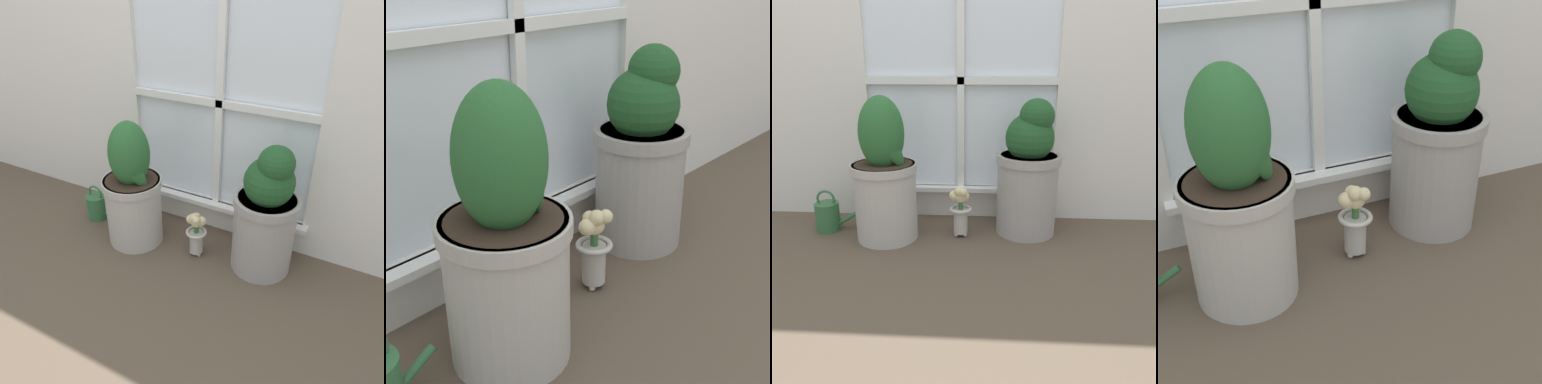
# 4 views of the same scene
# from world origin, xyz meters

# --- Properties ---
(ground_plane) EXTENTS (10.00, 10.00, 0.00)m
(ground_plane) POSITION_xyz_m (0.00, 0.00, 0.00)
(ground_plane) COLOR brown
(potted_plant_left) EXTENTS (0.31, 0.31, 0.67)m
(potted_plant_left) POSITION_xyz_m (-0.33, 0.27, 0.29)
(potted_plant_left) COLOR #B7B2A8
(potted_plant_left) RESTS_ON ground_plane
(potted_plant_right) EXTENTS (0.31, 0.31, 0.65)m
(potted_plant_right) POSITION_xyz_m (0.34, 0.38, 0.30)
(potted_plant_right) COLOR #9E9993
(potted_plant_right) RESTS_ON ground_plane
(flower_vase) EXTENTS (0.11, 0.11, 0.25)m
(flower_vase) POSITION_xyz_m (0.02, 0.31, 0.15)
(flower_vase) COLOR #BCB7AD
(flower_vase) RESTS_ON ground_plane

